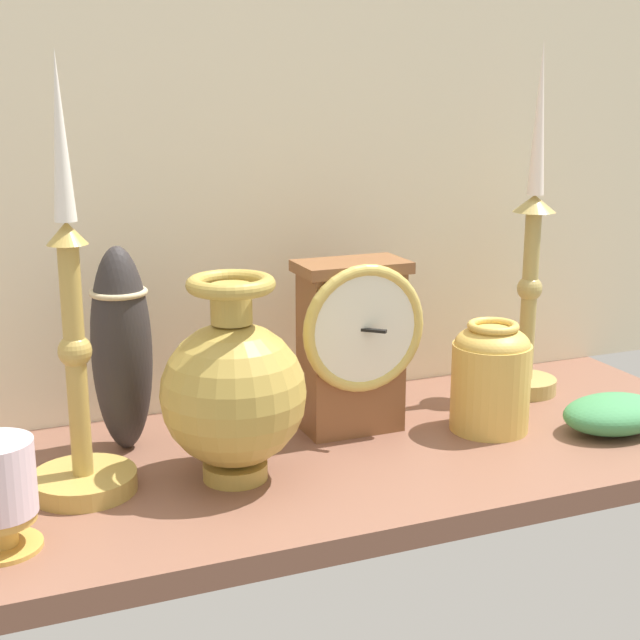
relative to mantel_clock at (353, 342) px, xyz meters
The scene contains 9 objects.
ground_plane 14.53cm from the mantel_clock, 152.87° to the right, with size 100.00×36.00×2.40cm, color brown.
back_wall 27.89cm from the mantel_clock, 119.96° to the left, with size 120.00×2.00×65.00cm, color #EDE4C4.
mantel_clock is the anchor object (origin of this frame).
candlestick_tall_left 29.83cm from the mantel_clock, behind, with size 9.78×9.78×39.67cm.
candlestick_tall_center 25.49cm from the mantel_clock, ahead, with size 7.75×7.75×41.56cm.
brass_vase_bulbous 17.19cm from the mantel_clock, 155.13° to the right, with size 13.80×13.80×19.79cm.
brass_vase_jar 15.37cm from the mantel_clock, 20.41° to the right, with size 8.54×8.54×12.09cm.
tall_ceramic_vase 24.17cm from the mantel_clock, 169.51° to the left, with size 6.13×6.13×21.26cm.
ivy_sprig 29.39cm from the mantel_clock, 22.82° to the right, with size 11.86×8.30×4.04cm.
Camera 1 is at (-30.75, -81.95, 36.76)cm, focal length 51.80 mm.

